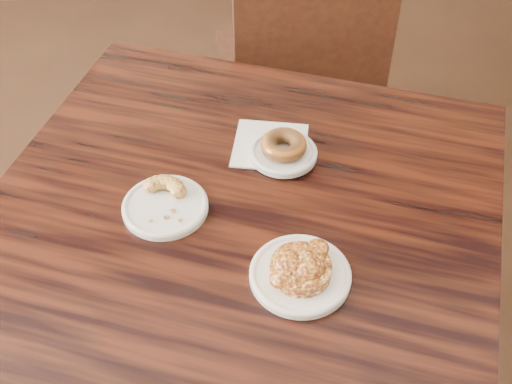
{
  "coord_description": "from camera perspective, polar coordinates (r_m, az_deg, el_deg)",
  "views": [
    {
      "loc": [
        -0.02,
        -0.59,
        1.65
      ],
      "look_at": [
        0.03,
        0.25,
        0.8
      ],
      "focal_mm": 45.0,
      "sensor_mm": 36.0,
      "label": 1
    }
  ],
  "objects": [
    {
      "name": "glazed_donut",
      "position": [
        1.32,
        2.48,
        4.19
      ],
      "size": [
        0.1,
        0.1,
        0.03
      ],
      "primitive_type": "torus",
      "color": "#8E4314",
      "rests_on": "plate_donut"
    },
    {
      "name": "cruller_fragment",
      "position": [
        1.23,
        -8.16,
        -0.67
      ],
      "size": [
        0.11,
        0.11,
        0.03
      ],
      "primitive_type": null,
      "color": "#5B3912",
      "rests_on": "plate_cruller"
    },
    {
      "name": "chair_far",
      "position": [
        2.15,
        3.54,
        11.26
      ],
      "size": [
        0.56,
        0.56,
        0.9
      ],
      "primitive_type": null,
      "rotation": [
        0.0,
        0.0,
        3.26
      ],
      "color": "black",
      "rests_on": "floor"
    },
    {
      "name": "plate_cruller",
      "position": [
        1.24,
        -8.07,
        -1.32
      ],
      "size": [
        0.17,
        0.17,
        0.01
      ],
      "primitive_type": "cylinder",
      "color": "white",
      "rests_on": "cafe_table"
    },
    {
      "name": "apple_fritter",
      "position": [
        1.11,
        4.01,
        -6.65
      ],
      "size": [
        0.15,
        0.15,
        0.04
      ],
      "primitive_type": null,
      "color": "#401406",
      "rests_on": "plate_fritter"
    },
    {
      "name": "plate_fritter",
      "position": [
        1.13,
        3.95,
        -7.39
      ],
      "size": [
        0.18,
        0.18,
        0.01
      ],
      "primitive_type": "cylinder",
      "color": "white",
      "rests_on": "cafe_table"
    },
    {
      "name": "napkin",
      "position": [
        1.37,
        1.27,
        4.18
      ],
      "size": [
        0.18,
        0.18,
        0.0
      ],
      "primitive_type": "cube",
      "rotation": [
        0.0,
        0.0,
        -0.18
      ],
      "color": "white",
      "rests_on": "cafe_table"
    },
    {
      "name": "plate_donut",
      "position": [
        1.33,
        2.45,
        3.45
      ],
      "size": [
        0.14,
        0.14,
        0.01
      ],
      "primitive_type": "cylinder",
      "color": "silver",
      "rests_on": "napkin"
    },
    {
      "name": "cafe_table",
      "position": [
        1.52,
        -1.41,
        -11.58
      ],
      "size": [
        1.25,
        1.25,
        0.75
      ],
      "primitive_type": "cube",
      "rotation": [
        0.0,
        0.0,
        -0.34
      ],
      "color": "black",
      "rests_on": "floor"
    }
  ]
}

